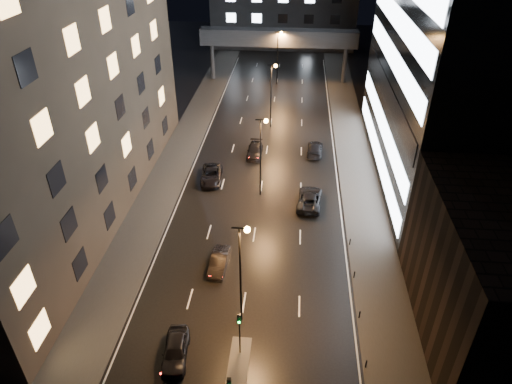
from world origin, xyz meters
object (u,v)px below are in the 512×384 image
car_away_a (175,350)px  car_away_b (219,261)px  car_away_d (255,151)px  car_toward_b (315,149)px  car_away_c (212,175)px  car_toward_a (310,199)px

car_away_a → car_away_b: 10.91m
car_away_b → car_away_d: size_ratio=0.89×
car_away_a → car_away_b: (1.78, 10.76, -0.06)m
car_away_d → car_toward_b: (8.51, 1.36, 0.02)m
car_away_b → car_away_c: car_away_c is taller
car_away_c → car_away_d: 8.81m
car_away_a → car_toward_a: 25.11m
car_away_a → car_toward_a: car_toward_a is taller
car_away_b → car_away_d: bearing=89.4°
car_away_a → car_away_d: bearing=78.6°
car_toward_b → car_away_b: bearing=72.4°
car_toward_b → car_away_d: bearing=13.0°
car_away_b → car_away_c: (-3.58, 16.37, 0.04)m
car_toward_a → car_away_a: bearing=69.5°
car_away_b → car_toward_a: car_toward_a is taller
car_away_a → car_away_c: (-1.79, 27.13, -0.02)m
car_away_d → car_toward_b: 8.62m
car_away_b → car_toward_a: (9.00, 11.91, 0.08)m
car_away_a → car_toward_b: bearing=65.8°
car_away_a → car_away_c: 27.19m
car_away_d → car_toward_a: (7.63, -11.74, 0.08)m
car_away_c → car_toward_b: size_ratio=1.08×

